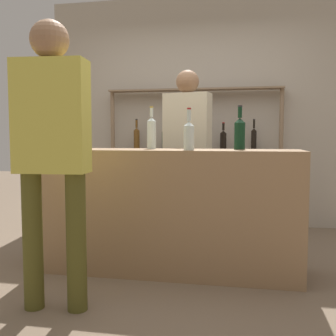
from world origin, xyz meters
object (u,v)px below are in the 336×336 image
Objects in this scene: counter_bottle_1 at (152,132)px; counter_bottle_3 at (240,133)px; wine_glass at (75,135)px; server_behind_counter at (187,143)px; counter_bottle_0 at (189,134)px; counter_bottle_2 at (61,134)px; customer_left at (52,141)px.

counter_bottle_1 reaches higher than counter_bottle_3.
wine_glass is 0.09× the size of server_behind_counter.
wine_glass is (-0.96, 0.12, -0.00)m from counter_bottle_0.
counter_bottle_1 reaches higher than counter_bottle_2.
counter_bottle_1 is 0.72m from counter_bottle_3.
counter_bottle_2 is 0.18× the size of server_behind_counter.
counter_bottle_1 is 1.04m from customer_left.
customer_left reaches higher than wine_glass.
counter_bottle_1 is 0.76m from server_behind_counter.
customer_left reaches higher than server_behind_counter.
customer_left is (0.33, -0.81, -0.05)m from counter_bottle_2.
counter_bottle_0 is 0.18× the size of server_behind_counter.
wine_glass is at bearing 9.68° from customer_left.
counter_bottle_1 is 1.11× the size of counter_bottle_2.
customer_left is (-0.41, -0.96, -0.06)m from counter_bottle_1.
customer_left is 1.79m from server_behind_counter.
customer_left reaches higher than counter_bottle_2.
counter_bottle_1 is 0.63m from wine_glass.
counter_bottle_0 is 0.45m from counter_bottle_3.
counter_bottle_1 is at bearing 13.05° from wine_glass.
counter_bottle_2 is at bearing 17.73° from customer_left.
counter_bottle_3 is 0.20× the size of server_behind_counter.
customer_left is at bearing -75.74° from wine_glass.
counter_bottle_3 is (0.37, 0.25, 0.02)m from counter_bottle_0.
counter_bottle_1 is 0.20× the size of customer_left.
counter_bottle_3 is 0.19× the size of customer_left.
customer_left is (-1.13, -0.94, -0.06)m from counter_bottle_3.
counter_bottle_3 is 1.47m from customer_left.
server_behind_counter is (-0.15, 0.99, -0.08)m from counter_bottle_0.
wine_glass is (-0.61, -0.14, -0.03)m from counter_bottle_1.
counter_bottle_3 is at bearing -54.69° from customer_left.
counter_bottle_0 is 2.02× the size of wine_glass.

